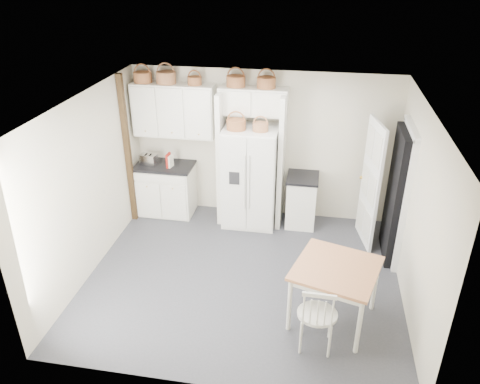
# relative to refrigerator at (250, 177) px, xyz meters

# --- Properties ---
(floor) EXTENTS (4.50, 4.50, 0.00)m
(floor) POSITION_rel_refrigerator_xyz_m (0.15, -1.61, -0.87)
(floor) COLOR #3F3F45
(floor) RESTS_ON ground
(ceiling) EXTENTS (4.50, 4.50, 0.00)m
(ceiling) POSITION_rel_refrigerator_xyz_m (0.15, -1.61, 1.73)
(ceiling) COLOR white
(ceiling) RESTS_ON wall_back
(wall_back) EXTENTS (4.50, 0.00, 4.50)m
(wall_back) POSITION_rel_refrigerator_xyz_m (0.15, 0.39, 0.43)
(wall_back) COLOR beige
(wall_back) RESTS_ON floor
(wall_left) EXTENTS (0.00, 4.00, 4.00)m
(wall_left) POSITION_rel_refrigerator_xyz_m (-2.10, -1.61, 0.43)
(wall_left) COLOR beige
(wall_left) RESTS_ON floor
(wall_right) EXTENTS (0.00, 4.00, 4.00)m
(wall_right) POSITION_rel_refrigerator_xyz_m (2.40, -1.61, 0.43)
(wall_right) COLOR beige
(wall_right) RESTS_ON floor
(refrigerator) EXTENTS (0.90, 0.72, 1.74)m
(refrigerator) POSITION_rel_refrigerator_xyz_m (0.00, 0.00, 0.00)
(refrigerator) COLOR silver
(refrigerator) RESTS_ON floor
(base_cab_left) EXTENTS (0.97, 0.61, 0.90)m
(base_cab_left) POSITION_rel_refrigerator_xyz_m (-1.55, 0.09, -0.42)
(base_cab_left) COLOR silver
(base_cab_left) RESTS_ON floor
(base_cab_right) EXTENTS (0.49, 0.59, 0.87)m
(base_cab_right) POSITION_rel_refrigerator_xyz_m (0.89, 0.09, -0.44)
(base_cab_right) COLOR silver
(base_cab_right) RESTS_ON floor
(dining_table) EXTENTS (1.22, 1.22, 0.82)m
(dining_table) POSITION_rel_refrigerator_xyz_m (1.43, -2.28, -0.46)
(dining_table) COLOR #A16538
(dining_table) RESTS_ON floor
(windsor_chair) EXTENTS (0.48, 0.44, 0.97)m
(windsor_chair) POSITION_rel_refrigerator_xyz_m (1.23, -2.79, -0.38)
(windsor_chair) COLOR silver
(windsor_chair) RESTS_ON floor
(counter_left) EXTENTS (1.01, 0.66, 0.04)m
(counter_left) POSITION_rel_refrigerator_xyz_m (-1.55, 0.09, 0.05)
(counter_left) COLOR black
(counter_left) RESTS_ON base_cab_left
(counter_right) EXTENTS (0.53, 0.63, 0.04)m
(counter_right) POSITION_rel_refrigerator_xyz_m (0.89, 0.09, 0.02)
(counter_right) COLOR black
(counter_right) RESTS_ON base_cab_right
(toaster) EXTENTS (0.31, 0.22, 0.20)m
(toaster) POSITION_rel_refrigerator_xyz_m (-1.80, 0.02, 0.17)
(toaster) COLOR silver
(toaster) RESTS_ON counter_left
(cookbook_red) EXTENTS (0.05, 0.17, 0.25)m
(cookbook_red) POSITION_rel_refrigerator_xyz_m (-1.44, 0.01, 0.20)
(cookbook_red) COLOR maroon
(cookbook_red) RESTS_ON counter_left
(cookbook_cream) EXTENTS (0.06, 0.15, 0.21)m
(cookbook_cream) POSITION_rel_refrigerator_xyz_m (-1.40, 0.01, 0.18)
(cookbook_cream) COLOR beige
(cookbook_cream) RESTS_ON counter_left
(basket_upper_a) EXTENTS (0.30, 0.30, 0.17)m
(basket_upper_a) POSITION_rel_refrigerator_xyz_m (-1.85, 0.22, 1.57)
(basket_upper_a) COLOR brown
(basket_upper_a) RESTS_ON upper_cabinet
(basket_upper_b) EXTENTS (0.33, 0.33, 0.19)m
(basket_upper_b) POSITION_rel_refrigerator_xyz_m (-1.45, 0.22, 1.58)
(basket_upper_b) COLOR brown
(basket_upper_b) RESTS_ON upper_cabinet
(basket_upper_c) EXTENTS (0.23, 0.23, 0.13)m
(basket_upper_c) POSITION_rel_refrigerator_xyz_m (-0.97, 0.22, 1.55)
(basket_upper_c) COLOR brown
(basket_upper_c) RESTS_ON upper_cabinet
(basket_bridge_a) EXTENTS (0.31, 0.31, 0.17)m
(basket_bridge_a) POSITION_rel_refrigerator_xyz_m (-0.29, 0.22, 1.57)
(basket_bridge_a) COLOR brown
(basket_bridge_a) RESTS_ON bridge_cabinet
(basket_bridge_b) EXTENTS (0.30, 0.30, 0.17)m
(basket_bridge_b) POSITION_rel_refrigerator_xyz_m (0.20, 0.22, 1.57)
(basket_bridge_b) COLOR brown
(basket_bridge_b) RESTS_ON bridge_cabinet
(basket_fridge_a) EXTENTS (0.31, 0.31, 0.17)m
(basket_fridge_a) POSITION_rel_refrigerator_xyz_m (-0.22, -0.10, 0.95)
(basket_fridge_a) COLOR brown
(basket_fridge_a) RESTS_ON refrigerator
(basket_fridge_b) EXTENTS (0.25, 0.25, 0.13)m
(basket_fridge_b) POSITION_rel_refrigerator_xyz_m (0.17, -0.10, 0.94)
(basket_fridge_b) COLOR brown
(basket_fridge_b) RESTS_ON refrigerator
(upper_cabinet) EXTENTS (1.40, 0.34, 0.90)m
(upper_cabinet) POSITION_rel_refrigerator_xyz_m (-1.35, 0.22, 1.03)
(upper_cabinet) COLOR silver
(upper_cabinet) RESTS_ON wall_back
(bridge_cabinet) EXTENTS (1.12, 0.34, 0.45)m
(bridge_cabinet) POSITION_rel_refrigerator_xyz_m (-0.00, 0.22, 1.26)
(bridge_cabinet) COLOR silver
(bridge_cabinet) RESTS_ON wall_back
(fridge_panel_left) EXTENTS (0.08, 0.60, 2.30)m
(fridge_panel_left) POSITION_rel_refrigerator_xyz_m (-0.51, 0.09, 0.28)
(fridge_panel_left) COLOR silver
(fridge_panel_left) RESTS_ON floor
(fridge_panel_right) EXTENTS (0.08, 0.60, 2.30)m
(fridge_panel_right) POSITION_rel_refrigerator_xyz_m (0.51, 0.09, 0.28)
(fridge_panel_right) COLOR silver
(fridge_panel_right) RESTS_ON floor
(trim_post) EXTENTS (0.09, 0.09, 2.60)m
(trim_post) POSITION_rel_refrigerator_xyz_m (-2.05, -0.26, 0.43)
(trim_post) COLOR black
(trim_post) RESTS_ON floor
(doorway_void) EXTENTS (0.18, 0.85, 2.05)m
(doorway_void) POSITION_rel_refrigerator_xyz_m (2.31, -0.61, 0.16)
(doorway_void) COLOR black
(doorway_void) RESTS_ON floor
(door_slab) EXTENTS (0.21, 0.79, 2.05)m
(door_slab) POSITION_rel_refrigerator_xyz_m (1.95, -0.27, 0.16)
(door_slab) COLOR white
(door_slab) RESTS_ON floor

